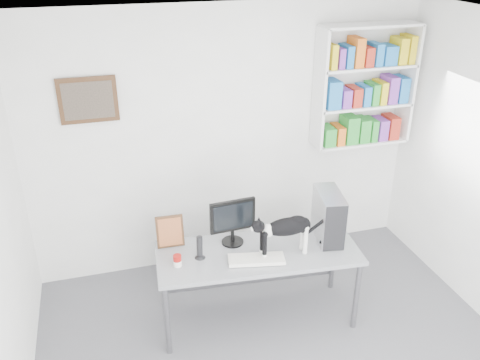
{
  "coord_description": "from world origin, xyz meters",
  "views": [
    {
      "loc": [
        -1.22,
        -2.63,
        3.25
      ],
      "look_at": [
        -0.01,
        1.53,
        1.13
      ],
      "focal_mm": 38.0,
      "sensor_mm": 36.0,
      "label": 1
    }
  ],
  "objects_px": {
    "keyboard": "(256,259)",
    "soup_can": "(177,261)",
    "desk": "(257,285)",
    "bookshelf": "(365,86)",
    "leaning_print": "(170,231)",
    "monitor": "(232,222)",
    "cat": "(286,236)",
    "speaker": "(200,247)",
    "pc_tower": "(328,216)"
  },
  "relations": [
    {
      "from": "desk",
      "to": "cat",
      "type": "xyz_separation_m",
      "value": [
        0.21,
        -0.11,
        0.55
      ]
    },
    {
      "from": "desk",
      "to": "speaker",
      "type": "relative_size",
      "value": 8.19
    },
    {
      "from": "keyboard",
      "to": "soup_can",
      "type": "xyz_separation_m",
      "value": [
        -0.66,
        0.12,
        0.03
      ]
    },
    {
      "from": "monitor",
      "to": "speaker",
      "type": "relative_size",
      "value": 2.04
    },
    {
      "from": "keyboard",
      "to": "bookshelf",
      "type": "bearing_deg",
      "value": 47.76
    },
    {
      "from": "desk",
      "to": "leaning_print",
      "type": "distance_m",
      "value": 0.94
    },
    {
      "from": "desk",
      "to": "cat",
      "type": "bearing_deg",
      "value": -22.31
    },
    {
      "from": "bookshelf",
      "to": "monitor",
      "type": "bearing_deg",
      "value": -154.74
    },
    {
      "from": "soup_can",
      "to": "cat",
      "type": "xyz_separation_m",
      "value": [
        0.92,
        -0.09,
        0.13
      ]
    },
    {
      "from": "pc_tower",
      "to": "soup_can",
      "type": "distance_m",
      "value": 1.4
    },
    {
      "from": "speaker",
      "to": "soup_can",
      "type": "xyz_separation_m",
      "value": [
        -0.2,
        -0.06,
        -0.06
      ]
    },
    {
      "from": "speaker",
      "to": "keyboard",
      "type": "bearing_deg",
      "value": -2.99
    },
    {
      "from": "bookshelf",
      "to": "speaker",
      "type": "bearing_deg",
      "value": -154.92
    },
    {
      "from": "speaker",
      "to": "leaning_print",
      "type": "bearing_deg",
      "value": 147.48
    },
    {
      "from": "desk",
      "to": "soup_can",
      "type": "relative_size",
      "value": 17.19
    },
    {
      "from": "desk",
      "to": "keyboard",
      "type": "relative_size",
      "value": 3.71
    },
    {
      "from": "bookshelf",
      "to": "cat",
      "type": "bearing_deg",
      "value": -139.0
    },
    {
      "from": "bookshelf",
      "to": "desk",
      "type": "height_order",
      "value": "bookshelf"
    },
    {
      "from": "bookshelf",
      "to": "leaning_print",
      "type": "xyz_separation_m",
      "value": [
        -2.15,
        -0.64,
        -0.96
      ]
    },
    {
      "from": "monitor",
      "to": "soup_can",
      "type": "relative_size",
      "value": 4.27
    },
    {
      "from": "leaning_print",
      "to": "soup_can",
      "type": "xyz_separation_m",
      "value": [
        0.0,
        -0.33,
        -0.1
      ]
    },
    {
      "from": "pc_tower",
      "to": "desk",
      "type": "bearing_deg",
      "value": -166.47
    },
    {
      "from": "desk",
      "to": "cat",
      "type": "distance_m",
      "value": 0.6
    },
    {
      "from": "pc_tower",
      "to": "cat",
      "type": "height_order",
      "value": "pc_tower"
    },
    {
      "from": "speaker",
      "to": "leaning_print",
      "type": "height_order",
      "value": "leaning_print"
    },
    {
      "from": "pc_tower",
      "to": "speaker",
      "type": "height_order",
      "value": "pc_tower"
    },
    {
      "from": "bookshelf",
      "to": "soup_can",
      "type": "height_order",
      "value": "bookshelf"
    },
    {
      "from": "monitor",
      "to": "cat",
      "type": "height_order",
      "value": "monitor"
    },
    {
      "from": "keyboard",
      "to": "cat",
      "type": "relative_size",
      "value": 0.8
    },
    {
      "from": "speaker",
      "to": "leaning_print",
      "type": "xyz_separation_m",
      "value": [
        -0.21,
        0.26,
        0.04
      ]
    },
    {
      "from": "keyboard",
      "to": "soup_can",
      "type": "height_order",
      "value": "soup_can"
    },
    {
      "from": "bookshelf",
      "to": "desk",
      "type": "bearing_deg",
      "value": -146.36
    },
    {
      "from": "keyboard",
      "to": "leaning_print",
      "type": "height_order",
      "value": "leaning_print"
    },
    {
      "from": "desk",
      "to": "leaning_print",
      "type": "height_order",
      "value": "leaning_print"
    },
    {
      "from": "soup_can",
      "to": "speaker",
      "type": "bearing_deg",
      "value": 17.06
    },
    {
      "from": "keyboard",
      "to": "pc_tower",
      "type": "height_order",
      "value": "pc_tower"
    },
    {
      "from": "soup_can",
      "to": "cat",
      "type": "relative_size",
      "value": 0.17
    },
    {
      "from": "speaker",
      "to": "pc_tower",
      "type": "bearing_deg",
      "value": 18.72
    },
    {
      "from": "keyboard",
      "to": "cat",
      "type": "distance_m",
      "value": 0.32
    },
    {
      "from": "leaning_print",
      "to": "soup_can",
      "type": "distance_m",
      "value": 0.34
    },
    {
      "from": "desk",
      "to": "keyboard",
      "type": "bearing_deg",
      "value": -108.4
    },
    {
      "from": "desk",
      "to": "bookshelf",
      "type": "bearing_deg",
      "value": 38.77
    },
    {
      "from": "speaker",
      "to": "monitor",
      "type": "bearing_deg",
      "value": 43.16
    },
    {
      "from": "keyboard",
      "to": "speaker",
      "type": "height_order",
      "value": "speaker"
    },
    {
      "from": "keyboard",
      "to": "pc_tower",
      "type": "relative_size",
      "value": 1.06
    },
    {
      "from": "bookshelf",
      "to": "keyboard",
      "type": "height_order",
      "value": "bookshelf"
    },
    {
      "from": "monitor",
      "to": "pc_tower",
      "type": "distance_m",
      "value": 0.87
    },
    {
      "from": "desk",
      "to": "leaning_print",
      "type": "relative_size",
      "value": 5.9
    },
    {
      "from": "desk",
      "to": "soup_can",
      "type": "xyz_separation_m",
      "value": [
        -0.72,
        -0.02,
        0.42
      ]
    },
    {
      "from": "monitor",
      "to": "soup_can",
      "type": "bearing_deg",
      "value": -162.41
    }
  ]
}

